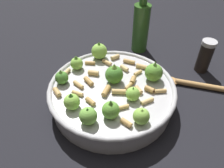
% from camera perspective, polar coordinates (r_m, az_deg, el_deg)
% --- Properties ---
extents(ground_plane, '(2.40, 2.40, 0.00)m').
position_cam_1_polar(ground_plane, '(0.57, 0.00, -4.85)').
color(ground_plane, black).
extents(cooking_pan, '(0.32, 0.32, 0.11)m').
position_cam_1_polar(cooking_pan, '(0.54, -0.07, -2.17)').
color(cooking_pan, '#B7B7BC').
rests_on(cooking_pan, ground).
extents(pepper_shaker, '(0.04, 0.04, 0.10)m').
position_cam_1_polar(pepper_shaker, '(0.70, 23.37, 6.80)').
color(pepper_shaker, black).
rests_on(pepper_shaker, ground).
extents(olive_oil_bottle, '(0.05, 0.05, 0.21)m').
position_cam_1_polar(olive_oil_bottle, '(0.73, 7.64, 14.77)').
color(olive_oil_bottle, '#336023').
rests_on(olive_oil_bottle, ground).
extents(wooden_spoon, '(0.21, 0.04, 0.02)m').
position_cam_1_polar(wooden_spoon, '(0.65, 20.71, -0.09)').
color(wooden_spoon, '#B2844C').
rests_on(wooden_spoon, ground).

